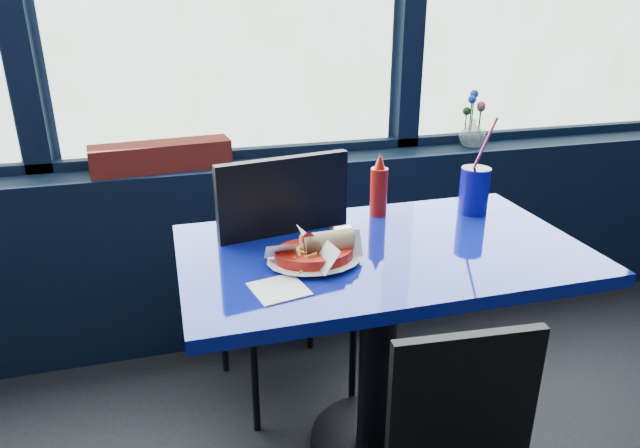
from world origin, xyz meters
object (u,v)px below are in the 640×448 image
Objects in this scene: food_basket at (316,252)px; planter_box at (161,156)px; chair_near_back at (284,265)px; ketchup_bottle at (379,188)px; flower_vase at (473,130)px; soda_cup at (474,189)px; near_table at (380,301)px.

planter_box is at bearing 135.57° from food_basket.
chair_near_back is 0.42m from food_basket.
ketchup_bottle reaches higher than planter_box.
flower_vase is (1.01, 0.53, 0.31)m from chair_near_back.
food_basket is 0.87× the size of soda_cup.
near_table is 1.20× the size of chair_near_back.
chair_near_back is 3.89× the size of flower_vase.
food_basket is (0.40, -0.89, -0.07)m from planter_box.
planter_box is 0.91m from ketchup_bottle.
chair_near_back is 0.71m from planter_box.
flower_vase is 0.76× the size of soda_cup.
soda_cup reaches higher than ketchup_bottle.
near_table is 1.09m from planter_box.
chair_near_back is at bearing -152.27° from flower_vase.
ketchup_bottle is (0.32, -0.05, 0.27)m from chair_near_back.
flower_vase is 0.88× the size of food_basket.
planter_box is (-0.62, 0.85, 0.29)m from near_table.
chair_near_back is at bearing 114.51° from food_basket.
near_table is 1.18m from flower_vase.
planter_box is 1.86× the size of food_basket.
ketchup_bottle is (0.30, 0.30, 0.06)m from food_basket.
food_basket is 0.67m from soda_cup.
ketchup_bottle is at bearing 160.54° from chair_near_back.
near_table is at bearing -132.37° from flower_vase.
soda_cup is at bearing -118.95° from flower_vase.
near_table is 5.49× the size of ketchup_bottle.
chair_near_back reaches higher than ketchup_bottle.
soda_cup is (0.65, -0.12, 0.26)m from chair_near_back.
soda_cup is (0.41, 0.19, 0.27)m from near_table.
food_basket reaches higher than near_table.
flower_vase is at bearing 63.62° from food_basket.
chair_near_back is 0.71m from soda_cup.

